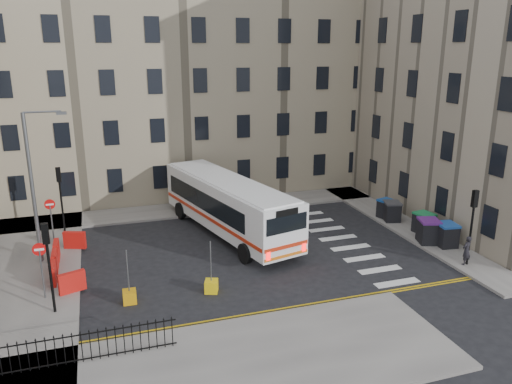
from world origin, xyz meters
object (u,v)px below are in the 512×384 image
wheelie_bin_a (446,235)px  bus (228,204)px  wheelie_bin_b (428,231)px  wheelie_bin_e (387,209)px  bollard_yellow (130,297)px  streetlamp (32,186)px  bollard_chevron (211,286)px  wheelie_bin_d (392,211)px  wheelie_bin_c (424,223)px  pedestrian (467,250)px

wheelie_bin_a → bus: bearing=159.4°
wheelie_bin_a → wheelie_bin_b: size_ratio=0.87×
wheelie_bin_e → bollard_yellow: 18.58m
streetlamp → bollard_chevron: bearing=-37.2°
bus → wheelie_bin_b: bus is taller
wheelie_bin_b → wheelie_bin_d: wheelie_bin_b is taller
streetlamp → bollard_yellow: (4.20, -5.92, -4.04)m
streetlamp → bollard_chevron: streetlamp is taller
wheelie_bin_b → wheelie_bin_c: bearing=80.0°
wheelie_bin_b → wheelie_bin_c: (0.75, 1.46, -0.07)m
wheelie_bin_e → pedestrian: bearing=-107.7°
streetlamp → wheelie_bin_e: (21.67, 0.40, -3.55)m
wheelie_bin_d → bollard_yellow: (-17.45, -5.73, -0.51)m
wheelie_bin_a → wheelie_bin_b: bearing=140.7°
bollard_yellow → bollard_chevron: bearing=-2.1°
wheelie_bin_a → wheelie_bin_c: (0.07, 2.20, -0.04)m
pedestrian → bollard_chevron: (-13.49, 1.44, -0.65)m
wheelie_bin_b → bollard_yellow: wheelie_bin_b is taller
wheelie_bin_d → bollard_chevron: bearing=-140.9°
bollard_yellow → streetlamp: bearing=125.3°
wheelie_bin_a → pedestrian: pedestrian is taller
wheelie_bin_c → bollard_chevron: 14.66m
wheelie_bin_c → wheelie_bin_e: bearing=91.7°
wheelie_bin_a → bollard_chevron: 14.26m
streetlamp → bus: streetlamp is taller
bus → wheelie_bin_c: (11.47, -4.01, -1.17)m
streetlamp → wheelie_bin_a: 23.02m
wheelie_bin_c → wheelie_bin_e: (-0.61, 3.18, -0.01)m
bus → wheelie_bin_c: bearing=-33.1°
bus → wheelie_bin_d: bus is taller
wheelie_bin_c → wheelie_bin_d: wheelie_bin_d is taller
wheelie_bin_a → bollard_yellow: bearing=-169.0°
bollard_chevron → pedestrian: bearing=-6.1°
wheelie_bin_b → wheelie_bin_d: 4.05m
bus → bollard_chevron: 8.00m
wheelie_bin_b → wheelie_bin_d: (0.13, 4.05, -0.06)m
wheelie_bin_a → bollard_chevron: size_ratio=2.28×
streetlamp → wheelie_bin_a: streetlamp is taller
wheelie_bin_a → wheelie_bin_c: bearing=96.1°
streetlamp → wheelie_bin_d: size_ratio=5.77×
wheelie_bin_a → pedestrian: (-0.72, -2.52, 0.11)m
wheelie_bin_a → bollard_yellow: wheelie_bin_a is taller
wheelie_bin_c → wheelie_bin_b: bearing=-126.4°
streetlamp → wheelie_bin_d: bearing=-0.5°
bus → wheelie_bin_c: bus is taller
wheelie_bin_b → bollard_chevron: (-13.52, -1.83, -0.57)m
pedestrian → wheelie_bin_c: bearing=-116.1°
streetlamp → pedestrian: size_ratio=5.11×
wheelie_bin_e → pedestrian: size_ratio=0.86×
wheelie_bin_b → pedestrian: bearing=-73.2°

